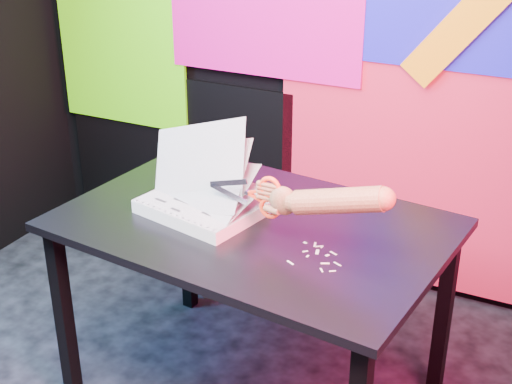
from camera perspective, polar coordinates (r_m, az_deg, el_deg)
The scene contains 7 objects.
room at distance 1.91m, azimuth -11.79°, elevation 9.25°, with size 3.01×3.01×2.71m.
backdrop at distance 3.23m, azimuth 5.68°, elevation 8.76°, with size 2.88×0.05×2.08m.
work_table at distance 2.44m, azimuth -0.21°, elevation -4.06°, with size 1.36×0.98×0.75m.
printout_stack at distance 2.45m, azimuth -4.44°, elevation -1.00°, with size 0.46×0.36×0.36m.
scissors at distance 2.24m, azimuth 0.71°, elevation -0.36°, with size 0.26×0.02×0.15m.
hand_forearm at distance 2.14m, azimuth 5.85°, elevation -0.69°, with size 0.44×0.09×0.16m.
paper_clippings at distance 2.20m, azimuth 5.02°, elevation -5.07°, with size 0.16×0.16×0.00m.
Camera 1 is at (1.14, -1.45, 1.85)m, focal length 50.00 mm.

